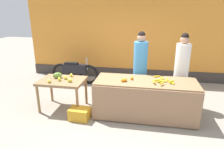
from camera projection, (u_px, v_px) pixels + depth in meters
ground_plane at (121, 113)px, 4.65m from camera, size 24.00×24.00×0.00m
market_wall_back at (132, 36)px, 6.64m from camera, size 7.31×0.23×3.03m
fruit_stall_counter at (145, 99)px, 4.41m from camera, size 2.22×0.85×0.85m
side_table_wooden at (62, 83)px, 4.68m from camera, size 1.05×0.76×0.75m
banana_bunch_pile at (163, 81)px, 4.22m from camera, size 0.46×0.63×0.07m
orange_pile at (127, 79)px, 4.26m from camera, size 0.26×0.24×0.08m
mango_papaya_pile at (60, 77)px, 4.70m from camera, size 0.62×0.62×0.14m
vendor_woman_blue_shirt at (140, 68)px, 4.91m from camera, size 0.34×0.34×1.85m
vendor_woman_white_shirt at (181, 71)px, 4.76m from camera, size 0.34×0.34×1.83m
parked_motorcycle at (75, 71)px, 6.45m from camera, size 1.60×0.18×0.88m
produce_crate at (80, 114)px, 4.35m from camera, size 0.46×0.34×0.26m
produce_sack at (102, 88)px, 5.44m from camera, size 0.46×0.43×0.52m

